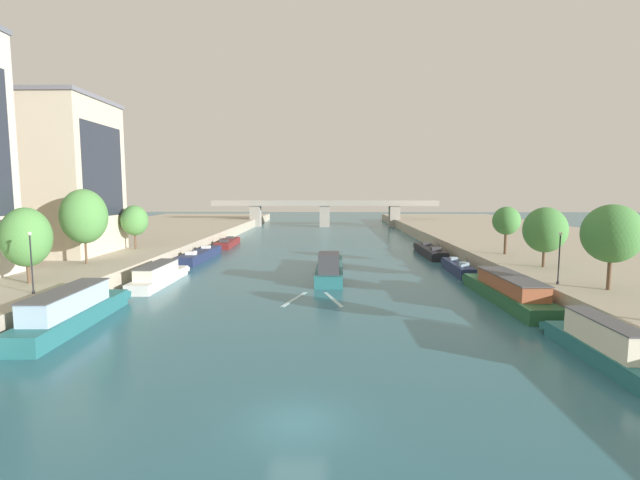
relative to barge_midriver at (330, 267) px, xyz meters
name	(u,v)px	position (x,y,z in m)	size (l,w,h in m)	color
ground_plane	(297,423)	(-1.41, -34.49, -1.02)	(400.00, 400.00, 0.00)	#2D6070
quay_left	(94,246)	(-38.98, 20.51, 0.05)	(36.00, 170.00, 2.14)	#A89E89
quay_right	(553,247)	(36.15, 20.51, 0.05)	(36.00, 170.00, 2.14)	#A89E89
barge_midriver	(330,267)	(0.00, 0.00, 0.00)	(3.29, 17.27, 3.43)	#23666B
wake_behind_barge	(314,299)	(-1.47, -11.76, -1.00)	(5.60, 5.93, 0.03)	#A0CCD6
moored_boat_left_near	(72,310)	(-19.07, -20.71, 0.21)	(3.13, 14.61, 2.95)	#23666B
moored_boat_left_downstream	(159,275)	(-18.47, -5.10, -0.05)	(2.54, 12.98, 2.31)	silver
moored_boat_left_midway	(200,255)	(-19.03, 12.74, -0.34)	(2.75, 15.16, 2.40)	#1E284C
moored_boat_left_end	(228,243)	(-18.70, 29.48, -0.45)	(2.96, 13.17, 2.18)	maroon
moored_boat_right_second	(599,343)	(15.89, -26.91, 0.09)	(1.81, 10.74, 2.67)	#23666B
moored_boat_right_midway	(508,290)	(16.09, -12.48, 0.07)	(3.40, 16.29, 2.60)	#235633
moored_boat_right_lone	(457,268)	(15.67, 2.22, -0.33)	(1.97, 10.39, 2.40)	#1E284C
moored_boat_right_gap_after	(430,251)	(15.65, 17.64, -0.33)	(2.59, 14.44, 2.43)	black
tree_left_past_mid	(26,237)	(-25.86, -15.27, 5.10)	(4.02, 4.02, 6.52)	brown
tree_left_far	(84,216)	(-26.43, -4.90, 6.30)	(4.79, 4.79, 8.10)	brown
tree_left_end_of_row	(135,221)	(-26.45, 7.77, 5.04)	(3.53, 3.53, 5.96)	brown
tree_right_end_of_row	(612,234)	(22.38, -16.83, 5.65)	(4.50, 4.50, 6.86)	brown
tree_right_second	(545,230)	(22.27, -5.88, 5.01)	(4.36, 4.36, 6.24)	brown
tree_right_distant	(506,221)	(22.08, 4.01, 5.29)	(3.36, 3.36, 5.96)	brown
lamppost_left_bank	(31,260)	(-22.94, -19.12, 3.75)	(0.28, 0.28, 4.79)	black
lamppost_right_bank	(559,256)	(19.48, -14.59, 3.57)	(0.28, 0.28, 4.45)	black
building_left_middle	(50,176)	(-35.14, 3.63, 10.85)	(14.04, 12.77, 19.43)	beige
bridge_far	(325,210)	(-1.41, 75.04, 3.72)	(63.13, 4.40, 7.39)	gray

